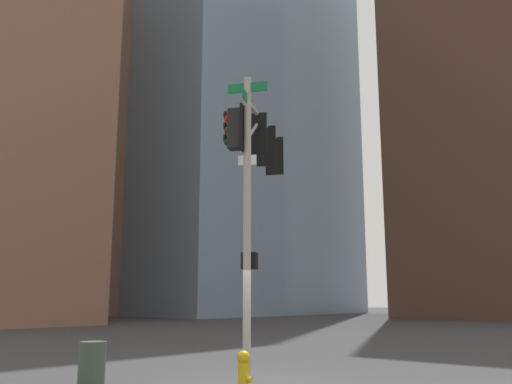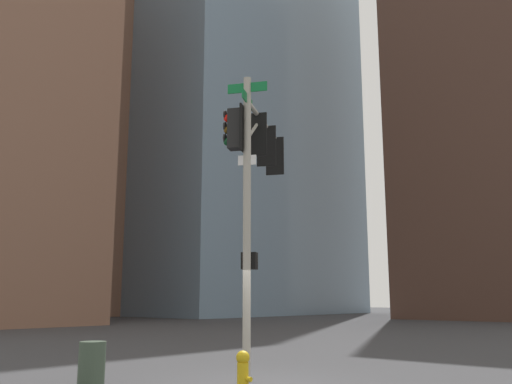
% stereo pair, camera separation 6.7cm
% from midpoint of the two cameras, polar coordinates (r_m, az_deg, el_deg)
% --- Properties ---
extents(ground_plane, '(200.00, 200.00, 0.00)m').
position_cam_midpoint_polar(ground_plane, '(13.15, 0.38, -18.93)').
color(ground_plane, '#38383A').
extents(signal_pole_assembly, '(2.40, 4.15, 7.24)m').
position_cam_midpoint_polar(signal_pole_assembly, '(14.71, 0.01, 3.05)').
color(signal_pole_assembly, '#9E998C').
rests_on(signal_pole_assembly, ground_plane).
extents(fire_hydrant, '(0.34, 0.26, 0.87)m').
position_cam_midpoint_polar(fire_hydrant, '(11.11, -1.46, -17.96)').
color(fire_hydrant, gold).
rests_on(fire_hydrant, ground_plane).
extents(litter_bin, '(0.56, 0.56, 0.95)m').
position_cam_midpoint_polar(litter_bin, '(12.80, -16.60, -16.58)').
color(litter_bin, '#384738').
rests_on(litter_bin, ground_plane).
extents(building_brick_midblock, '(20.00, 18.90, 48.60)m').
position_cam_midpoint_polar(building_brick_midblock, '(63.11, 24.68, 11.01)').
color(building_brick_midblock, '#4C3328').
rests_on(building_brick_midblock, ground_plane).
extents(building_glass_tower, '(23.35, 31.28, 75.93)m').
position_cam_midpoint_polar(building_glass_tower, '(80.12, -3.07, 15.94)').
color(building_glass_tower, '#7A99B2').
rests_on(building_glass_tower, ground_plane).
extents(building_brick_farside, '(20.87, 18.12, 40.31)m').
position_cam_midpoint_polar(building_brick_farside, '(70.84, -20.50, 4.82)').
color(building_brick_farside, '#845B47').
rests_on(building_brick_farside, ground_plane).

